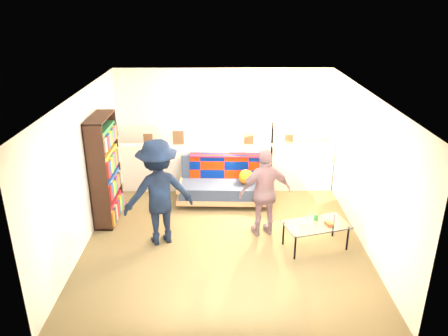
# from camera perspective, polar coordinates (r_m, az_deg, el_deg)

# --- Properties ---
(ground) EXTENTS (5.00, 5.00, 0.00)m
(ground) POSITION_cam_1_polar(r_m,az_deg,el_deg) (7.52, 0.02, -8.60)
(ground) COLOR brown
(ground) RESTS_ON ground
(room_shell) EXTENTS (4.60, 5.05, 2.45)m
(room_shell) POSITION_cam_1_polar(r_m,az_deg,el_deg) (7.27, -0.00, 4.76)
(room_shell) COLOR silver
(room_shell) RESTS_ON ground
(half_wall_ledge) EXTENTS (4.45, 0.15, 1.00)m
(half_wall_ledge) POSITION_cam_1_polar(r_m,az_deg,el_deg) (8.91, -0.05, 0.09)
(half_wall_ledge) COLOR silver
(half_wall_ledge) RESTS_ON ground
(ledge_decor) EXTENTS (2.97, 0.02, 0.45)m
(ledge_decor) POSITION_cam_1_polar(r_m,az_deg,el_deg) (8.67, -1.55, 4.19)
(ledge_decor) COLOR brown
(ledge_decor) RESTS_ON half_wall_ledge
(futon_sofa) EXTENTS (1.81, 0.92, 0.77)m
(futon_sofa) POSITION_cam_1_polar(r_m,az_deg,el_deg) (8.50, 0.13, -2.09)
(futon_sofa) COLOR tan
(futon_sofa) RESTS_ON ground
(bookshelf) EXTENTS (0.32, 0.95, 1.91)m
(bookshelf) POSITION_cam_1_polar(r_m,az_deg,el_deg) (7.91, -15.27, -0.62)
(bookshelf) COLOR black
(bookshelf) RESTS_ON ground
(coffee_table) EXTENTS (1.12, 0.81, 0.52)m
(coffee_table) POSITION_cam_1_polar(r_m,az_deg,el_deg) (7.12, 11.98, -7.34)
(coffee_table) COLOR black
(coffee_table) RESTS_ON ground
(floor_lamp) EXTENTS (0.34, 0.31, 1.66)m
(floor_lamp) POSITION_cam_1_polar(r_m,az_deg,el_deg) (8.34, 6.39, 3.32)
(floor_lamp) COLOR black
(floor_lamp) RESTS_ON ground
(person_left) EXTENTS (1.29, 1.00, 1.75)m
(person_left) POSITION_cam_1_polar(r_m,az_deg,el_deg) (7.00, -8.54, -3.18)
(person_left) COLOR black
(person_left) RESTS_ON ground
(person_right) EXTENTS (0.95, 0.57, 1.52)m
(person_right) POSITION_cam_1_polar(r_m,az_deg,el_deg) (7.22, 5.39, -3.23)
(person_right) COLOR #BF7B8D
(person_right) RESTS_ON ground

